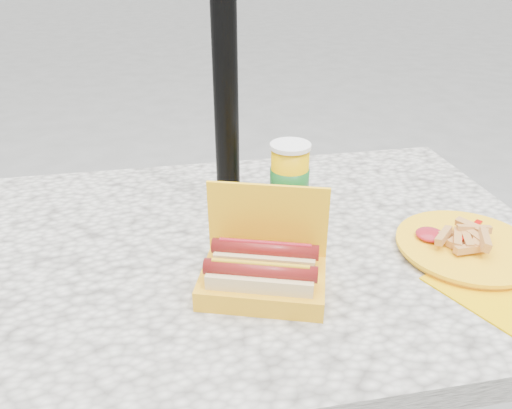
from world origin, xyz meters
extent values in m
cube|color=beige|center=(0.00, 0.00, 0.72)|extent=(1.20, 0.80, 0.05)
cylinder|color=black|center=(-0.50, 0.30, 0.35)|extent=(0.07, 0.07, 0.70)
cylinder|color=black|center=(0.50, 0.30, 0.35)|extent=(0.07, 0.07, 0.70)
cylinder|color=black|center=(0.00, 0.16, 1.10)|extent=(0.05, 0.05, 2.20)
cube|color=yellow|center=(0.01, -0.16, 0.77)|extent=(0.23, 0.19, 0.04)
cube|color=yellow|center=(0.03, -0.10, 0.85)|extent=(0.20, 0.07, 0.13)
cube|color=beige|center=(0.00, -0.19, 0.79)|extent=(0.17, 0.10, 0.04)
cylinder|color=maroon|center=(0.00, -0.19, 0.81)|extent=(0.18, 0.08, 0.03)
cylinder|color=gold|center=(0.00, -0.19, 0.83)|extent=(0.15, 0.06, 0.01)
cube|color=beige|center=(0.02, -0.13, 0.79)|extent=(0.17, 0.10, 0.04)
cylinder|color=maroon|center=(0.02, -0.13, 0.81)|extent=(0.18, 0.08, 0.03)
cylinder|color=maroon|center=(0.02, -0.13, 0.83)|extent=(0.15, 0.06, 0.01)
cube|color=#F1B600|center=(0.41, -0.23, 0.75)|extent=(0.26, 0.26, 0.00)
cylinder|color=yellow|center=(0.41, -0.11, 0.76)|extent=(0.25, 0.25, 0.01)
cylinder|color=yellow|center=(0.41, -0.11, 0.76)|extent=(0.26, 0.26, 0.01)
cube|color=#C89042|center=(0.38, -0.11, 0.78)|extent=(0.04, 0.06, 0.01)
cube|color=#C89042|center=(0.39, -0.09, 0.78)|extent=(0.06, 0.03, 0.02)
cube|color=#C89042|center=(0.42, -0.10, 0.79)|extent=(0.06, 0.03, 0.02)
cube|color=#C89042|center=(0.42, -0.11, 0.78)|extent=(0.04, 0.06, 0.01)
cube|color=#C89042|center=(0.36, -0.11, 0.79)|extent=(0.06, 0.05, 0.02)
cube|color=#C89042|center=(0.42, -0.12, 0.79)|extent=(0.03, 0.06, 0.02)
cube|color=#C89042|center=(0.42, -0.14, 0.79)|extent=(0.04, 0.06, 0.02)
cube|color=#C89042|center=(0.39, -0.14, 0.78)|extent=(0.06, 0.02, 0.01)
cube|color=#C89042|center=(0.42, -0.14, 0.79)|extent=(0.04, 0.06, 0.02)
cube|color=#C89042|center=(0.42, -0.09, 0.79)|extent=(0.04, 0.06, 0.02)
cube|color=#C89042|center=(0.40, -0.12, 0.78)|extent=(0.04, 0.06, 0.01)
cube|color=#C89042|center=(0.39, -0.12, 0.78)|extent=(0.05, 0.06, 0.01)
cube|color=#C89042|center=(0.39, -0.11, 0.78)|extent=(0.06, 0.04, 0.01)
cube|color=#C89042|center=(0.42, -0.12, 0.78)|extent=(0.05, 0.06, 0.01)
ellipsoid|color=maroon|center=(0.35, -0.08, 0.77)|extent=(0.05, 0.05, 0.02)
cube|color=#B50300|center=(0.42, -0.10, 0.78)|extent=(0.09, 0.07, 0.00)
cylinder|color=#E6AA00|center=(0.12, 0.10, 0.82)|extent=(0.08, 0.08, 0.15)
cylinder|color=#15601F|center=(0.12, 0.10, 0.83)|extent=(0.08, 0.08, 0.05)
cylinder|color=white|center=(0.12, 0.10, 0.90)|extent=(0.08, 0.08, 0.01)
camera|label=1|loc=(-0.12, -0.81, 1.26)|focal=35.00mm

